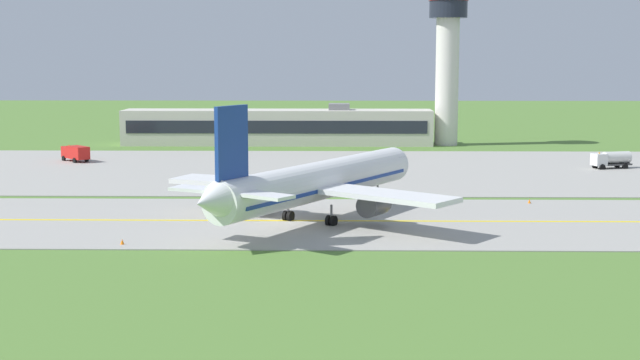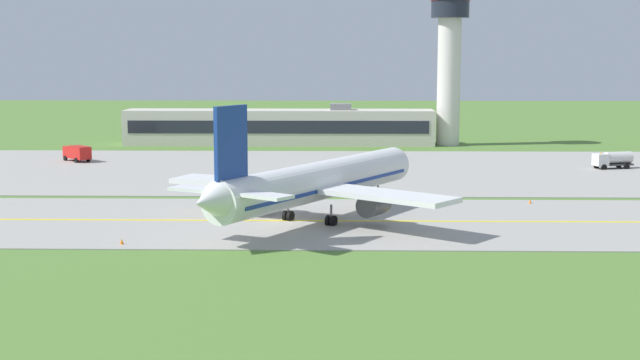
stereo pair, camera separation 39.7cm
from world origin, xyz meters
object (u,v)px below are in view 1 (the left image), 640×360
at_px(airplane_lead, 317,182).
at_px(service_truck_fuel, 611,159).
at_px(control_tower, 447,54).
at_px(service_truck_baggage, 75,153).

bearing_deg(airplane_lead, service_truck_fuel, 45.13).
bearing_deg(service_truck_fuel, control_tower, 119.56).
relative_size(airplane_lead, service_truck_baggage, 6.24).
xyz_separation_m(airplane_lead, service_truck_baggage, (-40.18, 51.36, -2.60)).
relative_size(service_truck_baggage, control_tower, 0.20).
bearing_deg(control_tower, airplane_lead, -106.05).
height_order(service_truck_baggage, service_truck_fuel, service_truck_fuel).
distance_m(airplane_lead, control_tower, 84.52).
bearing_deg(control_tower, service_truck_baggage, -155.48).
relative_size(airplane_lead, control_tower, 1.24).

